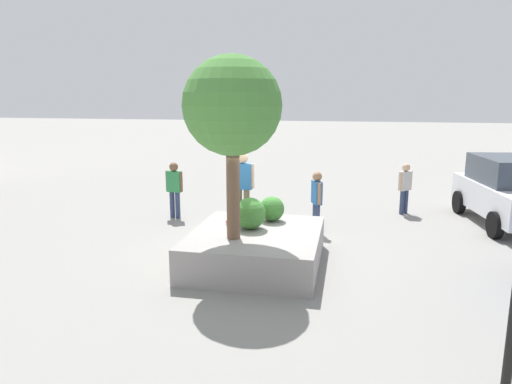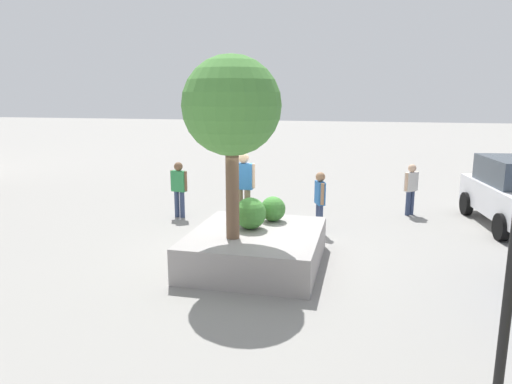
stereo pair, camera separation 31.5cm
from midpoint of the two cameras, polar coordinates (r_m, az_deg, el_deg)
name	(u,v)px [view 1 (the left image)]	position (r m, az deg, el deg)	size (l,w,h in m)	color
ground_plane	(258,257)	(11.14, -0.55, -7.93)	(120.00, 120.00, 0.00)	gray
planter_ledge	(256,248)	(10.55, -0.86, -6.86)	(3.25, 2.83, 0.77)	gray
plaza_tree	(232,107)	(9.52, -3.89, 10.29)	(2.03, 2.03, 3.79)	brown
boxwood_shrub	(272,209)	(11.21, 1.14, -2.07)	(0.60, 0.60, 0.60)	#3D7A33
hedge_clump	(250,213)	(10.54, -1.60, -2.64)	(0.72, 0.72, 0.72)	#3D7A33
skateboard	(243,222)	(11.01, -2.43, -3.65)	(0.34, 0.82, 0.07)	#A51E1E
skateboarder	(243,182)	(10.80, -2.47, 1.23)	(0.25, 0.55, 1.62)	#847056
police_car	(508,191)	(15.41, 27.95, 0.10)	(4.46, 2.43, 1.98)	white
passerby_with_bag	(317,197)	(12.97, 6.74, -0.67)	(0.54, 0.34, 1.70)	navy
bystander_watching	(405,185)	(15.57, 17.21, 0.83)	(0.44, 0.44, 1.64)	navy
pedestrian_crossing	(174,186)	(14.61, -10.57, 0.71)	(0.28, 0.58, 1.74)	navy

